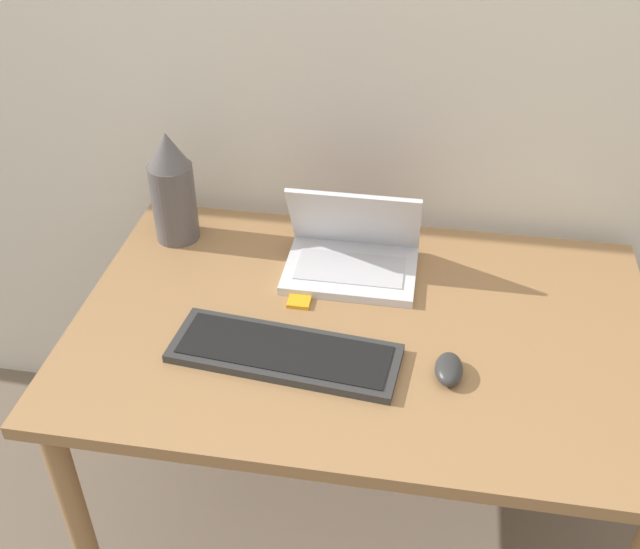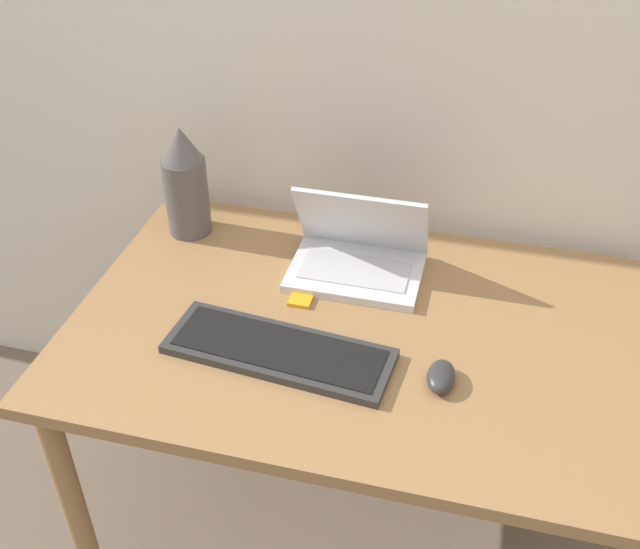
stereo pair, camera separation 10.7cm
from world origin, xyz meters
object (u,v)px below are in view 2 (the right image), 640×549
at_px(vase, 185,182).
at_px(mp3_player, 301,299).
at_px(keyboard, 279,351).
at_px(mouse, 441,377).
at_px(laptop, 358,254).

height_order(vase, mp3_player, vase).
bearing_deg(keyboard, mp3_player, 91.10).
height_order(keyboard, vase, vase).
height_order(keyboard, mouse, mouse).
xyz_separation_m(keyboard, mp3_player, (-0.00, 0.18, -0.01)).
xyz_separation_m(laptop, vase, (-0.44, 0.06, 0.09)).
bearing_deg(keyboard, laptop, 73.82).
xyz_separation_m(keyboard, mouse, (0.32, -0.00, 0.01)).
bearing_deg(vase, mouse, -29.88).
distance_m(laptop, mouse, 0.40).
bearing_deg(mp3_player, mouse, -28.72).
relative_size(laptop, mouse, 3.32).
distance_m(keyboard, vase, 0.53).
relative_size(laptop, keyboard, 0.63).
bearing_deg(vase, laptop, -8.27).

